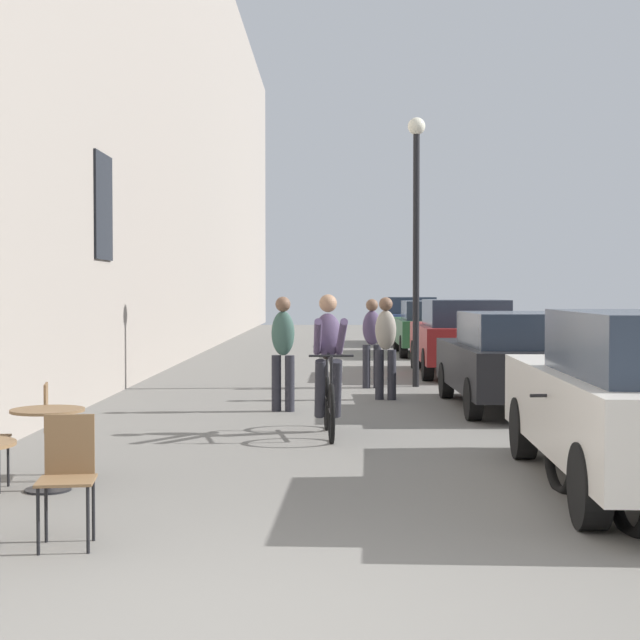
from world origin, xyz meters
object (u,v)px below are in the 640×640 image
object	(u,v)px
parked_motorcycle	(593,460)
cyclist_on_bicycle	(328,368)
parked_car_second	(511,359)
pedestrian_mid	(386,342)
parked_car_third	(462,336)
street_lamp	(416,216)
pedestrian_near	(283,347)
cafe_chair_near_toward_street	(68,470)
pedestrian_far	(372,338)
parked_car_fourth	(429,327)
cafe_chair_mid_toward_wall	(58,423)
cafe_table_mid	(48,432)
parked_car_fifth	(410,320)

from	to	relation	value
parked_motorcycle	cyclist_on_bicycle	bearing A→B (deg)	117.99
parked_car_second	pedestrian_mid	bearing A→B (deg)	146.06
parked_car_second	parked_car_third	distance (m)	5.75
street_lamp	pedestrian_near	bearing A→B (deg)	-122.19
pedestrian_mid	street_lamp	size ratio (longest dim) A/B	0.34
cyclist_on_bicycle	pedestrian_mid	bearing A→B (deg)	76.09
cafe_chair_near_toward_street	pedestrian_far	distance (m)	10.87
street_lamp	cafe_chair_near_toward_street	bearing A→B (deg)	-107.25
pedestrian_mid	parked_car_fourth	distance (m)	10.79
cyclist_on_bicycle	parked_car_fourth	xyz separation A→B (m)	(2.71, 14.31, -0.04)
cafe_chair_mid_toward_wall	parked_car_second	size ratio (longest dim) A/B	0.22
cafe_table_mid	pedestrian_far	distance (m)	9.38
cafe_chair_mid_toward_wall	parked_car_third	world-z (taller)	parked_car_third
cafe_table_mid	parked_car_fourth	size ratio (longest dim) A/B	0.17
cafe_chair_near_toward_street	parked_car_fifth	world-z (taller)	parked_car_fifth
cafe_chair_near_toward_street	cafe_table_mid	xyz separation A→B (m)	(-0.67, 1.76, 0.00)
pedestrian_near	cyclist_on_bicycle	bearing A→B (deg)	-72.98
cyclist_on_bicycle	street_lamp	bearing A→B (deg)	74.64
cyclist_on_bicycle	street_lamp	world-z (taller)	street_lamp
cafe_chair_mid_toward_wall	pedestrian_mid	size ratio (longest dim) A/B	0.54
cyclist_on_bicycle	pedestrian_near	distance (m)	2.28
street_lamp	parked_car_fifth	size ratio (longest dim) A/B	1.11
parked_car_fourth	street_lamp	bearing A→B (deg)	-97.51
parked_car_third	pedestrian_far	bearing A→B (deg)	-126.23
parked_car_second	street_lamp	bearing A→B (deg)	108.84
street_lamp	pedestrian_mid	bearing A→B (deg)	-107.88
cafe_table_mid	parked_car_third	distance (m)	12.65
cafe_table_mid	parked_car_fifth	distance (m)	23.49
cafe_chair_mid_toward_wall	cafe_chair_near_toward_street	bearing A→B (deg)	-72.24
cafe_chair_mid_toward_wall	parked_car_fifth	size ratio (longest dim) A/B	0.20
parked_car_second	parked_car_fifth	world-z (taller)	parked_car_fifth
cyclist_on_bicycle	parked_car_fourth	distance (m)	14.56
parked_motorcycle	parked_car_fourth	bearing A→B (deg)	88.18
pedestrian_far	pedestrian_near	bearing A→B (deg)	-113.42
cafe_table_mid	cyclist_on_bicycle	world-z (taller)	cyclist_on_bicycle
cafe_table_mid	cyclist_on_bicycle	distance (m)	4.13
parked_car_fifth	cafe_table_mid	bearing A→B (deg)	-102.47
parked_car_third	parked_car_fifth	world-z (taller)	parked_car_third
street_lamp	parked_car_fourth	size ratio (longest dim) A/B	1.17
parked_car_second	pedestrian_near	bearing A→B (deg)	-175.15
pedestrian_far	parked_car_fifth	world-z (taller)	pedestrian_far
cyclist_on_bicycle	parked_car_third	size ratio (longest dim) A/B	0.40
cafe_chair_near_toward_street	pedestrian_near	world-z (taller)	pedestrian_near
cyclist_on_bicycle	street_lamp	distance (m)	6.39
cafe_chair_near_toward_street	parked_car_second	size ratio (longest dim) A/B	0.22
cafe_chair_mid_toward_wall	parked_car_second	distance (m)	7.39
parked_car_fourth	parked_motorcycle	world-z (taller)	parked_car_fourth
pedestrian_near	parked_car_fifth	world-z (taller)	pedestrian_near
cafe_chair_mid_toward_wall	parked_car_third	size ratio (longest dim) A/B	0.20
pedestrian_mid	parked_car_fifth	world-z (taller)	pedestrian_mid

